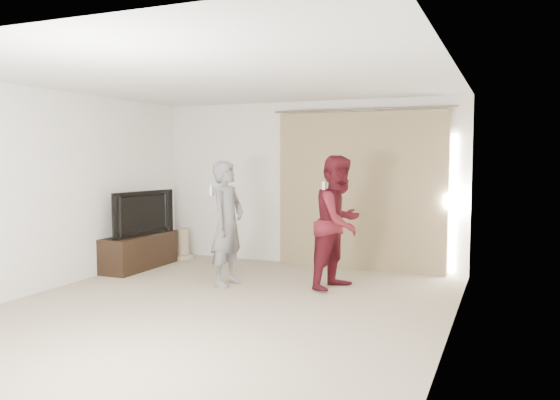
% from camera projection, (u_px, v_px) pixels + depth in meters
% --- Properties ---
extents(floor, '(5.50, 5.50, 0.00)m').
position_uv_depth(floor, '(223.00, 307.00, 6.29)').
color(floor, tan).
rests_on(floor, ground).
extents(wall_back, '(5.00, 0.04, 2.60)m').
position_uv_depth(wall_back, '(306.00, 184.00, 8.70)').
color(wall_back, white).
rests_on(wall_back, ground).
extents(wall_left, '(0.04, 5.50, 2.60)m').
position_uv_depth(wall_left, '(55.00, 190.00, 7.15)').
color(wall_left, white).
rests_on(wall_left, ground).
extents(ceiling, '(5.00, 5.50, 0.01)m').
position_uv_depth(ceiling, '(221.00, 79.00, 6.07)').
color(ceiling, white).
rests_on(ceiling, wall_back).
extents(curtain, '(2.80, 0.11, 2.46)m').
position_uv_depth(curtain, '(361.00, 191.00, 8.29)').
color(curtain, '#9C8A60').
rests_on(curtain, ground).
extents(tv_console, '(0.47, 1.36, 0.52)m').
position_uv_depth(tv_console, '(139.00, 251.00, 8.46)').
color(tv_console, black).
rests_on(tv_console, ground).
extents(tv, '(0.36, 1.19, 0.68)m').
position_uv_depth(tv, '(138.00, 213.00, 8.41)').
color(tv, black).
rests_on(tv, tv_console).
extents(scratching_post, '(0.38, 0.38, 0.51)m').
position_uv_depth(scratching_post, '(183.00, 246.00, 9.29)').
color(scratching_post, tan).
rests_on(scratching_post, ground).
extents(person_man, '(0.43, 0.63, 1.67)m').
position_uv_depth(person_man, '(227.00, 224.00, 7.31)').
color(person_man, slate).
rests_on(person_man, ground).
extents(person_woman, '(0.87, 1.00, 1.75)m').
position_uv_depth(person_woman, '(339.00, 222.00, 7.14)').
color(person_woman, '#57131C').
rests_on(person_woman, ground).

